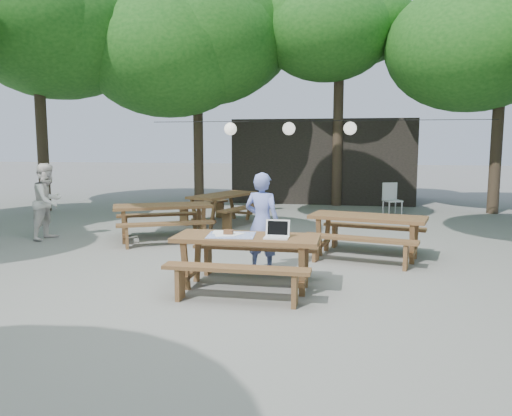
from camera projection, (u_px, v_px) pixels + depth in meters
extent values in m
plane|color=slate|center=(252.00, 275.00, 7.68)|extent=(80.00, 80.00, 0.00)
cube|color=black|center=(324.00, 161.00, 17.63)|extent=(6.00, 3.00, 2.80)
cube|color=#50321C|center=(246.00, 238.00, 6.91)|extent=(2.00, 0.80, 0.06)
cube|color=#50321C|center=(236.00, 269.00, 6.31)|extent=(1.90, 0.28, 0.05)
cube|color=#50321C|center=(255.00, 247.00, 7.58)|extent=(1.90, 0.28, 0.05)
cube|color=#50321C|center=(247.00, 264.00, 6.96)|extent=(1.70, 0.70, 0.69)
cube|color=#50321C|center=(163.00, 206.00, 10.38)|extent=(2.15, 1.59, 0.06)
cube|color=#50321C|center=(166.00, 224.00, 9.79)|extent=(1.83, 1.08, 0.05)
cube|color=#50321C|center=(161.00, 215.00, 11.03)|extent=(1.83, 1.08, 0.05)
cube|color=#50321C|center=(163.00, 224.00, 10.42)|extent=(1.84, 1.37, 0.69)
cube|color=#50321C|center=(368.00, 217.00, 8.82)|extent=(2.13, 1.22, 0.06)
cube|color=#50321C|center=(360.00, 239.00, 8.26)|extent=(1.92, 0.69, 0.05)
cube|color=#50321C|center=(374.00, 227.00, 9.45)|extent=(1.92, 0.69, 0.05)
cube|color=#50321C|center=(367.00, 238.00, 8.87)|extent=(1.81, 1.05, 0.69)
cube|color=#50321C|center=(223.00, 195.00, 12.53)|extent=(1.46, 2.15, 0.06)
cube|color=#50321C|center=(245.00, 208.00, 12.22)|extent=(0.94, 1.87, 0.05)
cube|color=#50321C|center=(203.00, 204.00, 12.90)|extent=(0.94, 1.87, 0.05)
cube|color=#50321C|center=(223.00, 210.00, 12.58)|extent=(1.26, 1.84, 0.69)
imported|color=#7788D9|center=(262.00, 222.00, 7.82)|extent=(0.65, 0.50, 1.58)
imported|color=white|center=(48.00, 201.00, 10.50)|extent=(0.66, 0.82, 1.61)
cube|color=silver|center=(393.00, 201.00, 14.07)|extent=(0.57, 0.57, 0.04)
cube|color=silver|center=(390.00, 191.00, 14.23)|extent=(0.42, 0.20, 0.48)
cube|color=silver|center=(392.00, 208.00, 14.10)|extent=(0.55, 0.55, 0.38)
cube|color=white|center=(276.00, 238.00, 6.73)|extent=(0.33, 0.23, 0.02)
cube|color=white|center=(278.00, 228.00, 6.83)|extent=(0.33, 0.06, 0.23)
cube|color=black|center=(278.00, 228.00, 6.82)|extent=(0.28, 0.04, 0.19)
cube|color=#3451B1|center=(231.00, 235.00, 6.95)|extent=(0.71, 0.62, 0.01)
cube|color=white|center=(222.00, 234.00, 6.97)|extent=(0.30, 0.35, 0.00)
cube|color=white|center=(233.00, 234.00, 6.99)|extent=(0.31, 0.35, 0.00)
cube|color=white|center=(220.00, 232.00, 7.13)|extent=(0.26, 0.33, 0.00)
cube|color=brown|center=(228.00, 232.00, 6.97)|extent=(0.13, 0.09, 0.06)
cylinder|color=black|center=(315.00, 121.00, 13.09)|extent=(9.00, 0.02, 0.02)
sphere|color=white|center=(230.00, 129.00, 13.55)|extent=(0.34, 0.34, 0.34)
sphere|color=white|center=(289.00, 129.00, 13.25)|extent=(0.34, 0.34, 0.34)
sphere|color=white|center=(350.00, 128.00, 12.95)|extent=(0.34, 0.34, 0.34)
cylinder|color=#2D2319|center=(41.00, 125.00, 14.60)|extent=(0.32, 0.32, 5.10)
ellipsoid|color=#195416|center=(36.00, 24.00, 14.22)|extent=(5.27, 5.27, 3.95)
cylinder|color=#2D2319|center=(198.00, 131.00, 16.30)|extent=(0.32, 0.32, 4.79)
ellipsoid|color=#195416|center=(197.00, 46.00, 15.95)|extent=(5.23, 5.23, 3.92)
cylinder|color=#2D2319|center=(338.00, 128.00, 15.94)|extent=(0.32, 0.32, 4.96)
ellipsoid|color=#195416|center=(340.00, 38.00, 15.57)|extent=(4.55, 4.55, 3.41)
cylinder|color=#2D2319|center=(497.00, 129.00, 14.13)|extent=(0.32, 0.32, 4.81)
ellipsoid|color=#195416|center=(504.00, 30.00, 13.78)|extent=(4.73, 4.73, 3.55)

